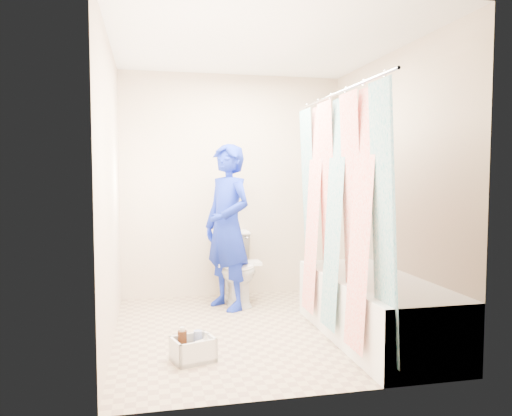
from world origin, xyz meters
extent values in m
plane|color=tan|center=(0.00, 0.00, 0.00)|extent=(2.60, 2.60, 0.00)
cube|color=white|center=(0.00, 0.00, 2.40)|extent=(2.40, 2.60, 0.02)
cube|color=beige|center=(0.00, 1.30, 1.20)|extent=(2.40, 0.02, 2.40)
cube|color=beige|center=(0.00, -1.30, 1.20)|extent=(2.40, 0.02, 2.40)
cube|color=beige|center=(-1.20, 0.00, 1.20)|extent=(0.02, 2.60, 2.40)
cube|color=beige|center=(1.20, 0.00, 1.20)|extent=(0.02, 2.60, 2.40)
cube|color=white|center=(0.85, -0.43, 0.25)|extent=(0.70, 1.75, 0.50)
cube|color=white|center=(0.85, -0.43, 0.46)|extent=(0.58, 1.63, 0.06)
cylinder|color=silver|center=(0.52, -0.43, 1.95)|extent=(0.02, 1.90, 0.02)
cube|color=white|center=(0.52, -0.43, 1.02)|extent=(0.06, 1.75, 1.80)
imported|color=white|center=(-0.03, 0.96, 0.36)|extent=(0.42, 0.72, 0.72)
cube|color=white|center=(-0.02, 0.85, 0.43)|extent=(0.45, 0.21, 0.03)
cylinder|color=black|center=(-0.11, 1.15, 0.70)|extent=(0.03, 0.03, 0.21)
cylinder|color=#C68317|center=(-0.11, 1.15, 0.81)|extent=(0.06, 0.06, 0.03)
cylinder|color=silver|center=(0.03, 1.16, 0.68)|extent=(0.03, 0.03, 0.17)
imported|color=#1034A5|center=(-0.15, 0.75, 0.81)|extent=(0.63, 0.71, 1.62)
cube|color=silver|center=(-0.62, -0.58, 0.01)|extent=(0.34, 0.30, 0.03)
cube|color=silver|center=(-0.74, -0.62, 0.08)|extent=(0.08, 0.22, 0.17)
cube|color=silver|center=(-0.49, -0.54, 0.08)|extent=(0.08, 0.22, 0.17)
cube|color=silver|center=(-0.59, -0.68, 0.08)|extent=(0.28, 0.10, 0.17)
cube|color=silver|center=(-0.65, -0.48, 0.08)|extent=(0.28, 0.10, 0.17)
cylinder|color=#391B0B|center=(-0.69, -0.57, 0.12)|extent=(0.07, 0.07, 0.19)
cylinder|color=silver|center=(-0.58, -0.52, 0.11)|extent=(0.06, 0.06, 0.17)
cylinder|color=beige|center=(-0.58, -0.62, 0.09)|extent=(0.04, 0.04, 0.12)
cylinder|color=#391B0B|center=(-0.66, -0.66, 0.06)|extent=(0.06, 0.06, 0.06)
cylinder|color=gold|center=(-0.66, -0.66, 0.09)|extent=(0.06, 0.06, 0.01)
imported|color=silver|center=(-0.52, -0.59, 0.12)|extent=(0.11, 0.12, 0.18)
camera|label=1|loc=(-0.92, -4.07, 1.34)|focal=35.00mm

